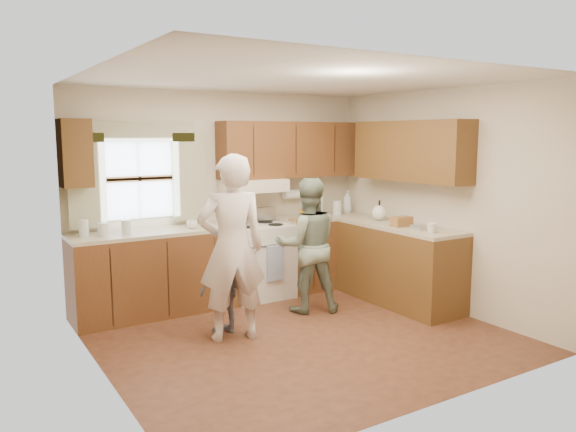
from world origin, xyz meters
TOP-DOWN VIEW (x-y plane):
  - room at (0.00, 0.00)m, footprint 3.80×3.80m
  - kitchen_fixtures at (0.61, 1.08)m, footprint 3.80×2.25m
  - stove at (0.30, 1.44)m, footprint 0.76×0.67m
  - woman_left at (-0.61, 0.28)m, footprint 0.74×0.57m
  - woman_right at (0.51, 0.64)m, footprint 0.89×0.80m
  - child at (-0.61, 0.46)m, footprint 0.55×0.25m

SIDE VIEW (x-z plane):
  - child at x=-0.61m, z-range 0.00..0.92m
  - stove at x=0.30m, z-range -0.07..1.00m
  - woman_right at x=0.51m, z-range 0.00..1.52m
  - kitchen_fixtures at x=0.61m, z-range -0.24..1.91m
  - woman_left at x=-0.61m, z-range 0.00..1.81m
  - room at x=0.00m, z-range -0.65..3.15m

